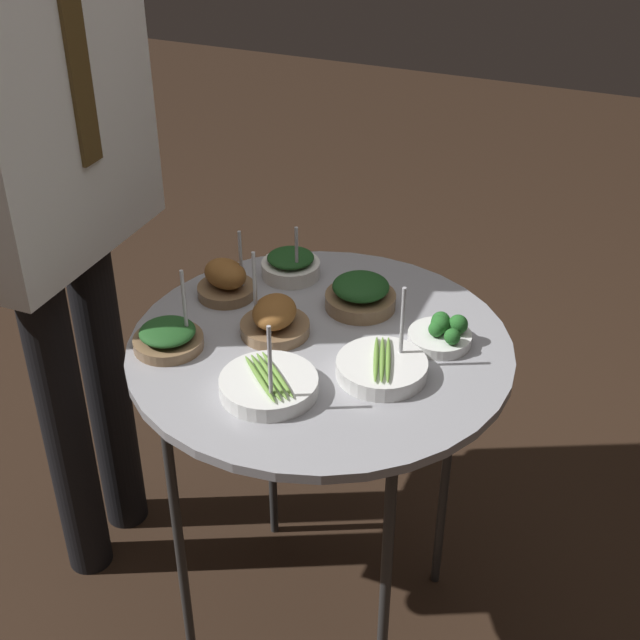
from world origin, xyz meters
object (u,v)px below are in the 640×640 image
at_px(serving_cart, 320,367).
at_px(bowl_asparagus_far_rim, 382,367).
at_px(bowl_spinach_near_rim, 361,294).
at_px(bowl_spinach_center, 168,337).
at_px(bowl_roast_front_right, 226,281).
at_px(bowl_asparagus_mid_right, 269,385).
at_px(bowl_broccoli_back_right, 442,333).
at_px(bowl_roast_front_left, 275,319).
at_px(bowl_spinach_mid_left, 291,265).
at_px(waiter_figure, 39,137).

xyz_separation_m(serving_cart, bowl_asparagus_far_rim, (-0.05, -0.13, 0.07)).
bearing_deg(bowl_asparagus_far_rim, serving_cart, 69.79).
xyz_separation_m(bowl_spinach_near_rim, bowl_spinach_center, (-0.26, 0.27, -0.01)).
height_order(serving_cart, bowl_roast_front_right, bowl_roast_front_right).
xyz_separation_m(bowl_asparagus_mid_right, bowl_broccoli_back_right, (0.25, -0.23, 0.01)).
relative_size(bowl_roast_front_left, bowl_spinach_center, 1.06).
distance_m(bowl_asparagus_mid_right, bowl_spinach_mid_left, 0.39).
bearing_deg(bowl_spinach_center, bowl_asparagus_mid_right, -103.61).
bearing_deg(bowl_spinach_center, bowl_spinach_near_rim, -46.55).
distance_m(bowl_asparagus_mid_right, waiter_figure, 0.66).
xyz_separation_m(bowl_spinach_center, waiter_figure, (0.15, 0.34, 0.27)).
relative_size(serving_cart, bowl_asparagus_mid_right, 4.57).
distance_m(bowl_asparagus_far_rim, bowl_spinach_mid_left, 0.38).
relative_size(bowl_spinach_near_rim, bowl_broccoli_back_right, 1.18).
bearing_deg(bowl_asparagus_mid_right, bowl_spinach_near_rim, -8.88).
bearing_deg(bowl_asparagus_mid_right, bowl_roast_front_left, 21.30).
bearing_deg(bowl_roast_front_right, bowl_asparagus_far_rim, -110.16).
bearing_deg(bowl_spinach_mid_left, waiter_figure, 111.27).
bearing_deg(bowl_spinach_near_rim, serving_cart, 170.21).
relative_size(bowl_asparagus_far_rim, bowl_broccoli_back_right, 1.37).
bearing_deg(serving_cart, bowl_spinach_near_rim, -9.79).
bearing_deg(bowl_asparagus_far_rim, bowl_spinach_near_rim, 29.53).
height_order(bowl_roast_front_left, bowl_spinach_mid_left, bowl_roast_front_left).
distance_m(bowl_asparagus_mid_right, bowl_roast_front_right, 0.33).
relative_size(bowl_spinach_center, waiter_figure, 0.09).
bearing_deg(serving_cart, waiter_figure, 86.58).
bearing_deg(bowl_asparagus_far_rim, bowl_broccoli_back_right, -27.30).
relative_size(bowl_roast_front_right, bowl_spinach_mid_left, 1.11).
bearing_deg(waiter_figure, bowl_roast_front_right, -81.79).
distance_m(bowl_roast_front_left, bowl_roast_front_right, 0.17).
distance_m(bowl_asparagus_mid_right, bowl_spinach_center, 0.23).
relative_size(bowl_asparagus_far_rim, bowl_asparagus_mid_right, 0.95).
bearing_deg(bowl_spinach_near_rim, bowl_asparagus_far_rim, -150.47).
bearing_deg(bowl_broccoli_back_right, bowl_roast_front_right, 89.72).
relative_size(serving_cart, bowl_roast_front_right, 5.45).
distance_m(bowl_broccoli_back_right, waiter_figure, 0.84).
bearing_deg(bowl_spinach_near_rim, bowl_broccoli_back_right, -108.86).
bearing_deg(bowl_roast_front_right, bowl_spinach_near_rim, -77.16).
relative_size(serving_cart, bowl_asparagus_far_rim, 4.79).
xyz_separation_m(serving_cart, bowl_spinach_near_rim, (0.14, -0.02, 0.08)).
bearing_deg(bowl_asparagus_far_rim, bowl_roast_front_right, 69.84).
height_order(bowl_roast_front_left, bowl_asparagus_mid_right, bowl_roast_front_left).
bearing_deg(bowl_spinach_center, bowl_broccoli_back_right, -66.41).
distance_m(bowl_roast_front_left, bowl_spinach_mid_left, 0.21).
xyz_separation_m(bowl_roast_front_left, bowl_spinach_mid_left, (0.20, 0.06, -0.01)).
relative_size(bowl_asparagus_far_rim, bowl_roast_front_left, 0.96).
xyz_separation_m(bowl_roast_front_left, bowl_asparagus_mid_right, (-0.17, -0.07, -0.01)).
height_order(bowl_spinach_mid_left, waiter_figure, waiter_figure).
bearing_deg(waiter_figure, bowl_broccoli_back_right, -86.48).
relative_size(bowl_asparagus_mid_right, bowl_roast_front_right, 1.19).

